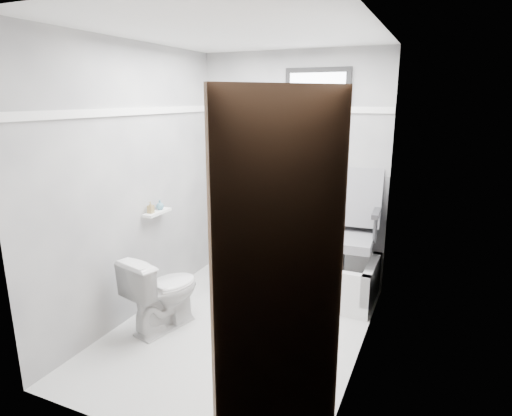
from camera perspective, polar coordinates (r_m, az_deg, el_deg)
The scene contains 19 objects.
floor at distance 3.82m, azimuth -2.21°, elevation -15.94°, with size 2.60×2.60×0.00m, color white.
ceiling at distance 3.33m, azimuth -2.64°, elevation 22.56°, with size 2.60×2.60×0.00m, color silver.
wall_back at distance 4.55m, azimuth 4.85°, elevation 5.18°, with size 2.00×0.02×2.40m, color slate.
wall_front at distance 2.32m, azimuth -16.73°, elevation -4.53°, with size 2.00×0.02×2.40m, color slate.
wall_left at distance 3.91m, azimuth -15.70°, elevation 3.15°, with size 0.02×2.60×2.40m, color slate.
wall_right at distance 3.08m, azimuth 14.57°, elevation 0.24°, with size 0.02×2.60×2.40m, color slate.
bathtub at distance 4.42m, azimuth 5.84°, elevation -8.53°, with size 1.50×0.70×0.42m, color white, non-canonical shape.
office_chair at distance 4.17m, azimuth 11.54°, elevation -3.04°, with size 0.67×0.67×1.16m, color slate, non-canonical shape.
toilet at distance 3.80m, azimuth -12.27°, elevation -10.82°, with size 0.38×0.67×0.66m, color silver.
door at distance 1.97m, azimuth 7.16°, elevation -13.83°, with size 0.78×0.78×2.00m, color #513A1E, non-canonical shape.
window at distance 4.41m, azimuth 8.21°, elevation 15.48°, with size 0.66×0.04×0.40m, color black, non-canonical shape.
backerboard at distance 4.55m, azimuth 7.68°, elevation -0.05°, with size 1.50×0.02×0.78m, color #4C4C4F.
trim_back at distance 4.48m, azimuth 4.97°, elevation 12.99°, with size 2.00×0.02×0.06m, color white.
trim_left at distance 3.83m, azimuth -16.19°, elevation 12.25°, with size 0.02×2.60×0.06m, color white.
pole at distance 4.32m, azimuth 5.21°, elevation 2.64°, with size 0.02×0.02×1.95m, color silver.
shelf at distance 4.07m, azimuth -13.03°, elevation -0.58°, with size 0.10×0.32×0.03m, color white.
soap_bottle_a at distance 4.00m, azimuth -13.88°, elevation 0.07°, with size 0.05×0.05×0.11m, color olive.
soap_bottle_b at distance 4.11m, azimuth -12.69°, elevation 0.43°, with size 0.07×0.07×0.09m, color teal.
faucet at distance 4.74m, azimuth 2.28°, elevation -2.48°, with size 0.26×0.10×0.16m, color silver, non-canonical shape.
Camera 1 is at (1.46, -2.95, 1.93)m, focal length 30.00 mm.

